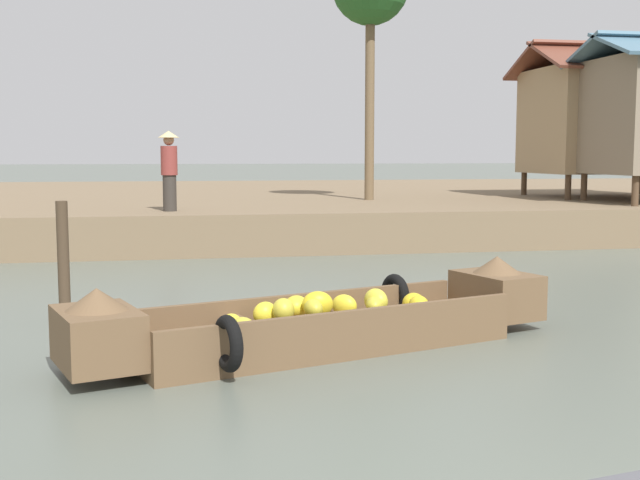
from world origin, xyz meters
name	(u,v)px	position (x,y,z in m)	size (l,w,h in m)	color
ground_plane	(315,281)	(0.00, 10.00, 0.00)	(300.00, 300.00, 0.00)	#596056
riverbank_strip	(243,204)	(0.00, 23.11, 0.42)	(160.00, 20.00, 0.84)	#756047
banana_boat	(324,320)	(-0.70, 5.58, 0.30)	(5.39, 2.62, 0.83)	brown
stilt_house_left	(609,119)	(9.68, 17.97, 2.99)	(4.80, 3.52, 4.22)	#4C3826
vendor_person	(169,167)	(-2.28, 14.42, 1.77)	(0.44, 0.44, 1.66)	#332D28
mooring_post	(63,262)	(-3.54, 7.42, 0.74)	(0.14, 0.14, 1.47)	#423323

